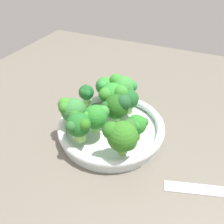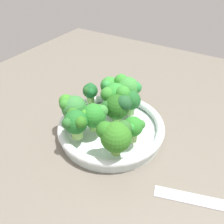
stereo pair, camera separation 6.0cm
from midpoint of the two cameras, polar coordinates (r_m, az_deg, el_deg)
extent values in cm
cube|color=#6B6458|center=(63.93, -0.23, -6.86)|extent=(130.00, 130.00, 2.50)
cylinder|color=silver|center=(63.82, -2.70, -4.41)|extent=(26.75, 26.75, 1.75)
torus|color=silver|center=(62.54, -2.75, -3.08)|extent=(27.86, 27.86, 2.14)
cylinder|color=#95CD63|center=(56.78, -10.72, -5.57)|extent=(2.74, 2.74, 2.71)
sphere|color=#216D28|center=(54.69, -11.09, -3.10)|extent=(5.69, 5.69, 5.69)
sphere|color=#2E731E|center=(52.64, -9.81, -3.12)|extent=(2.76, 2.76, 2.76)
sphere|color=#306F20|center=(55.36, -11.91, -1.31)|extent=(2.95, 2.95, 2.95)
sphere|color=#2A662A|center=(52.93, -13.00, -3.52)|extent=(2.42, 2.42, 2.42)
cylinder|color=#A1D968|center=(65.56, -2.51, 1.53)|extent=(2.48, 2.48, 2.26)
sphere|color=#2E8B2F|center=(63.69, -2.59, 3.96)|extent=(6.75, 6.75, 6.75)
sphere|color=#36852D|center=(61.76, -4.33, 4.08)|extent=(3.74, 3.74, 3.74)
sphere|color=#348A2E|center=(61.37, -0.64, 4.54)|extent=(3.97, 3.97, 3.97)
cylinder|color=#7BB04C|center=(52.87, -0.82, -8.75)|extent=(2.17, 2.17, 2.63)
sphere|color=#317821|center=(50.42, -0.86, -5.98)|extent=(6.73, 6.73, 6.73)
sphere|color=#2C7420|center=(50.17, -3.61, -4.56)|extent=(3.91, 3.91, 3.91)
sphere|color=#2D6728|center=(50.83, 0.79, -3.72)|extent=(3.51, 3.51, 3.51)
cylinder|color=#93CC71|center=(69.92, -4.25, 4.10)|extent=(1.93, 1.93, 2.52)
sphere|color=#368B34|center=(68.38, -4.36, 6.15)|extent=(5.09, 5.09, 5.09)
sphere|color=#388D35|center=(69.31, -3.78, 7.42)|extent=(2.15, 2.15, 2.15)
sphere|color=green|center=(66.63, -4.85, 6.16)|extent=(2.79, 2.79, 2.79)
sphere|color=green|center=(69.72, -4.56, 7.33)|extent=(2.37, 2.37, 2.37)
cylinder|color=#98D46E|center=(61.43, -11.62, -2.17)|extent=(2.55, 2.55, 2.22)
sphere|color=#377F3A|center=(59.52, -11.99, 0.18)|extent=(6.29, 6.29, 6.29)
sphere|color=#35822C|center=(58.38, -14.14, 0.86)|extent=(2.82, 2.82, 2.82)
sphere|color=#3A8C28|center=(59.31, -14.02, 1.64)|extent=(3.50, 3.50, 3.50)
sphere|color=#347D2E|center=(59.96, -14.02, 0.91)|extent=(3.18, 3.18, 3.18)
cylinder|color=#97D173|center=(64.03, 1.35, 0.81)|extent=(2.11, 2.11, 2.68)
sphere|color=#1F6027|center=(62.30, 1.39, 3.03)|extent=(5.08, 5.08, 5.08)
sphere|color=#285829|center=(60.26, 0.51, 3.20)|extent=(2.05, 2.05, 2.05)
sphere|color=#255E23|center=(63.13, 0.77, 4.19)|extent=(2.08, 2.08, 2.08)
cylinder|color=#9DCC71|center=(68.86, 0.18, 3.46)|extent=(2.16, 2.16, 2.14)
sphere|color=#3A8C39|center=(67.13, 0.18, 5.74)|extent=(6.62, 6.62, 6.62)
sphere|color=#348E2D|center=(67.42, -1.55, 7.47)|extent=(3.91, 3.91, 3.91)
sphere|color=#2A853A|center=(66.69, 2.16, 6.11)|extent=(3.19, 3.19, 3.19)
cylinder|color=#7EC358|center=(62.19, -1.71, -1.02)|extent=(2.21, 2.21, 1.72)
sphere|color=#225C1A|center=(60.38, -1.76, 1.21)|extent=(6.54, 6.54, 6.54)
sphere|color=#22572D|center=(58.83, -0.13, 2.25)|extent=(3.87, 3.87, 3.87)
sphere|color=#215822|center=(59.57, -4.24, 1.38)|extent=(2.63, 2.63, 2.63)
sphere|color=#235B29|center=(59.57, -0.02, 2.03)|extent=(3.03, 3.03, 3.03)
cylinder|color=#9EC96D|center=(56.08, 2.64, -5.41)|extent=(2.28, 2.28, 2.77)
sphere|color=#2B8128|center=(54.16, 2.73, -3.16)|extent=(4.66, 4.66, 4.66)
sphere|color=#327A2D|center=(54.12, 4.54, -2.54)|extent=(2.15, 2.15, 2.15)
sphere|color=#2B8E2E|center=(52.30, 2.25, -3.52)|extent=(2.13, 2.13, 2.13)
cylinder|color=#86BD5D|center=(67.99, -8.55, 2.70)|extent=(2.18, 2.18, 2.53)
sphere|color=#1B5A27|center=(66.55, -8.76, 4.57)|extent=(4.21, 4.21, 4.21)
sphere|color=#225924|center=(65.54, -9.48, 4.55)|extent=(2.37, 2.37, 2.37)
sphere|color=#256A2B|center=(67.20, -8.82, 5.73)|extent=(1.85, 1.85, 1.85)
sphere|color=#1C662B|center=(65.34, -8.54, 4.28)|extent=(2.43, 2.43, 2.43)
cylinder|color=#7DB750|center=(58.64, -6.82, -3.69)|extent=(2.15, 2.15, 2.37)
sphere|color=#2A812A|center=(56.67, -7.05, -1.32)|extent=(5.92, 5.92, 5.92)
sphere|color=#36812D|center=(56.88, -5.79, 0.28)|extent=(2.55, 2.55, 2.55)
sphere|color=#3C8D28|center=(55.54, -8.96, -1.13)|extent=(2.44, 2.44, 2.44)
sphere|color=#3A8938|center=(56.61, -5.12, -0.01)|extent=(2.99, 2.99, 2.99)
cube|color=silver|center=(54.77, 18.41, -17.36)|extent=(7.46, 17.02, 0.40)
camera|label=1|loc=(0.03, -92.86, -2.17)|focal=38.23mm
camera|label=2|loc=(0.03, 87.14, 2.17)|focal=38.23mm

